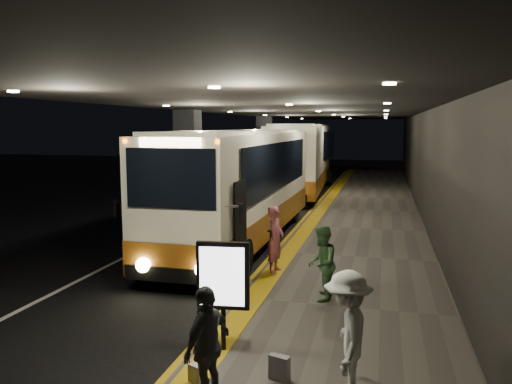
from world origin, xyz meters
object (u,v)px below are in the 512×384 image
at_px(passenger_boarding, 275,239).
at_px(passenger_waiting_grey, 207,345).
at_px(passenger_waiting_white, 347,334).
at_px(stanchion_post, 271,251).
at_px(bag_plain, 196,374).
at_px(coach_main, 242,190).
at_px(bag_polka, 279,368).
at_px(passenger_waiting_green, 322,263).
at_px(info_sign, 223,278).
at_px(coach_second, 302,161).

relative_size(passenger_boarding, passenger_waiting_grey, 1.05).
xyz_separation_m(passenger_waiting_white, stanchion_post, (-2.31, 5.54, -0.35)).
bearing_deg(bag_plain, coach_main, 101.91).
xyz_separation_m(passenger_waiting_grey, bag_polka, (0.80, 0.82, -0.62)).
bearing_deg(bag_polka, passenger_boarding, 102.79).
relative_size(passenger_boarding, passenger_waiting_green, 1.06).
distance_m(passenger_boarding, passenger_waiting_green, 2.23).
bearing_deg(stanchion_post, coach_main, 116.42).
bearing_deg(coach_main, passenger_waiting_grey, -76.26).
height_order(coach_main, passenger_waiting_white, coach_main).
bearing_deg(coach_main, stanchion_post, -63.12).
bearing_deg(passenger_waiting_white, bag_polka, -104.97).
height_order(info_sign, stanchion_post, info_sign).
xyz_separation_m(coach_main, passenger_boarding, (1.90, -3.62, -0.72)).
xyz_separation_m(coach_second, passenger_waiting_grey, (2.37, -22.42, -0.88)).
relative_size(coach_main, bag_polka, 31.56).
relative_size(coach_main, bag_plain, 42.25).
xyz_separation_m(passenger_boarding, bag_polka, (1.20, -5.29, -0.66)).
xyz_separation_m(bag_polka, bag_plain, (-1.14, -0.38, -0.05)).
xyz_separation_m(passenger_waiting_green, bag_polka, (-0.17, -3.53, -0.61)).
bearing_deg(stanchion_post, coach_second, 96.44).
bearing_deg(passenger_waiting_white, passenger_boarding, -163.32).
relative_size(coach_second, passenger_boarding, 7.25).
relative_size(bag_polka, stanchion_post, 0.35).
bearing_deg(coach_second, bag_polka, -84.80).
distance_m(coach_second, passenger_waiting_grey, 22.56).
relative_size(coach_main, passenger_waiting_green, 7.24).
bearing_deg(passenger_waiting_white, info_sign, -118.42).
height_order(passenger_boarding, bag_polka, passenger_boarding).
bearing_deg(passenger_waiting_grey, coach_second, -158.58).
height_order(coach_second, bag_polka, coach_second).
bearing_deg(bag_polka, passenger_waiting_green, 87.23).
xyz_separation_m(coach_main, passenger_waiting_grey, (2.30, -9.73, -0.77)).
xyz_separation_m(bag_polka, stanchion_post, (-1.34, 5.37, 0.33)).
bearing_deg(passenger_boarding, bag_polka, -163.24).
distance_m(passenger_waiting_green, info_sign, 3.11).
height_order(passenger_waiting_green, passenger_waiting_white, passenger_waiting_white).
relative_size(passenger_boarding, info_sign, 0.93).
height_order(passenger_boarding, passenger_waiting_green, passenger_boarding).
height_order(coach_main, bag_polka, coach_main).
relative_size(passenger_waiting_green, passenger_waiting_white, 0.91).
relative_size(coach_main, info_sign, 6.34).
bearing_deg(passenger_waiting_green, passenger_boarding, -141.66).
bearing_deg(passenger_waiting_white, bag_plain, -89.36).
distance_m(coach_second, passenger_waiting_green, 18.40).
height_order(coach_second, bag_plain, coach_second).
bearing_deg(stanchion_post, passenger_waiting_green, -50.61).
height_order(coach_main, passenger_waiting_grey, coach_main).
height_order(passenger_boarding, stanchion_post, passenger_boarding).
relative_size(passenger_waiting_white, stanchion_post, 1.68).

